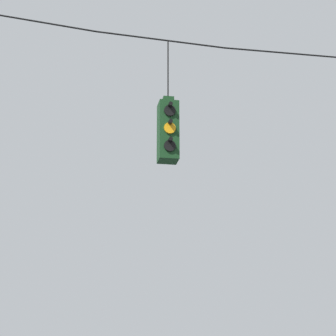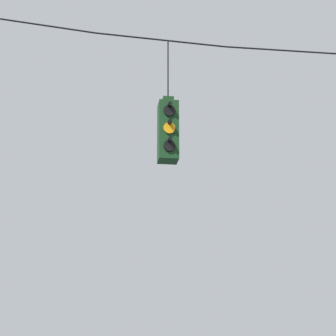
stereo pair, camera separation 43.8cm
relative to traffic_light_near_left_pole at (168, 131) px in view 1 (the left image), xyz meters
name	(u,v)px [view 1 (the left image)]	position (x,y,z in m)	size (l,w,h in m)	color
span_wire	(286,42)	(2.24, 0.01, 1.92)	(16.51, 0.03, 0.70)	black
traffic_light_near_left_pole	(168,131)	(0.00, 0.00, 0.00)	(0.34, 0.46, 2.29)	#143819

